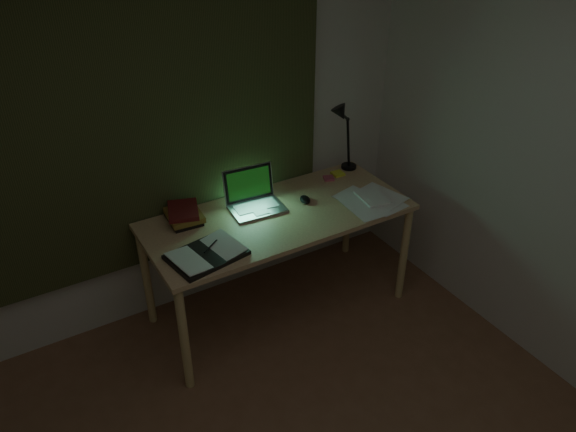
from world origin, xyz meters
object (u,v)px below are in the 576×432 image
at_px(book_stack, 185,214).
at_px(loose_papers, 364,198).
at_px(desk_lamp, 351,130).
at_px(desk, 279,263).
at_px(open_textbook, 206,254).
at_px(laptop, 257,193).

bearing_deg(book_stack, loose_papers, -17.80).
bearing_deg(desk_lamp, desk, -167.49).
bearing_deg(book_stack, desk_lamp, 3.12).
distance_m(open_textbook, loose_papers, 1.14).
xyz_separation_m(desk, open_textbook, (-0.57, -0.19, 0.40)).
relative_size(desk, loose_papers, 4.45).
distance_m(desk, loose_papers, 0.71).
height_order(laptop, desk_lamp, desk_lamp).
relative_size(book_stack, desk_lamp, 0.40).
height_order(desk, desk_lamp, desk_lamp).
xyz_separation_m(loose_papers, desk_lamp, (0.19, 0.42, 0.28)).
xyz_separation_m(desk, laptop, (-0.09, 0.11, 0.51)).
distance_m(book_stack, desk_lamp, 1.31).
bearing_deg(desk_lamp, loose_papers, -122.56).
distance_m(open_textbook, desk_lamp, 1.44).
relative_size(laptop, book_stack, 1.59).
xyz_separation_m(desk, desk_lamp, (0.76, 0.29, 0.68)).
bearing_deg(laptop, book_stack, 170.34).
distance_m(loose_papers, desk_lamp, 0.54).
height_order(open_textbook, book_stack, book_stack).
height_order(book_stack, desk_lamp, desk_lamp).
bearing_deg(book_stack, open_textbook, -95.40).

